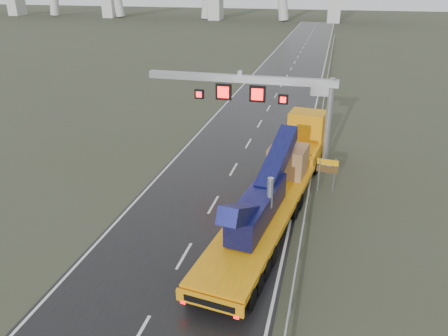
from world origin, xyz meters
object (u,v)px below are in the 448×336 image
(sign_gantry, at_px, (267,96))
(striped_barrier, at_px, (312,165))
(heavy_haul_truck, at_px, (283,173))
(exit_sign_pair, at_px, (327,169))

(sign_gantry, relative_size, striped_barrier, 13.48)
(striped_barrier, bearing_deg, heavy_haul_truck, -96.13)
(heavy_haul_truck, bearing_deg, sign_gantry, 117.48)
(sign_gantry, distance_m, striped_barrier, 6.45)
(sign_gantry, relative_size, heavy_haul_truck, 0.70)
(sign_gantry, distance_m, exit_sign_pair, 7.58)
(exit_sign_pair, bearing_deg, sign_gantry, 147.78)
(exit_sign_pair, bearing_deg, heavy_haul_truck, -139.64)
(heavy_haul_truck, xyz_separation_m, exit_sign_pair, (2.87, 1.89, -0.17))
(sign_gantry, relative_size, exit_sign_pair, 5.94)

